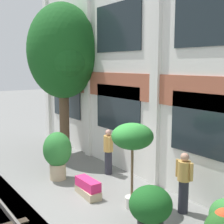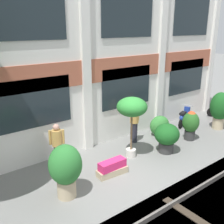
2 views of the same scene
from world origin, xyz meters
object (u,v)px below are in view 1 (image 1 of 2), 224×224
at_px(potted_plant_glazed_jar, 151,208).
at_px(resident_by_doorway, 108,150).
at_px(potted_plant_low_pan, 132,140).
at_px(resident_watching_tracks, 184,181).
at_px(potted_plant_square_trough, 88,188).
at_px(broadleaf_tree, 63,54).
at_px(potted_plant_fluted_column, 57,152).

height_order(potted_plant_glazed_jar, resident_by_doorway, resident_by_doorway).
height_order(potted_plant_low_pan, resident_watching_tracks, potted_plant_low_pan).
bearing_deg(potted_plant_square_trough, broadleaf_tree, 161.73).
height_order(potted_plant_low_pan, potted_plant_square_trough, potted_plant_low_pan).
bearing_deg(potted_plant_square_trough, potted_plant_low_pan, 23.46).
distance_m(potted_plant_fluted_column, resident_watching_tracks, 4.42).
distance_m(broadleaf_tree, potted_plant_fluted_column, 4.52).
relative_size(potted_plant_glazed_jar, resident_watching_tracks, 0.73).
height_order(potted_plant_glazed_jar, resident_watching_tracks, resident_watching_tracks).
bearing_deg(potted_plant_fluted_column, potted_plant_glazed_jar, 2.01).
xyz_separation_m(potted_plant_square_trough, resident_by_doorway, (-1.19, 1.55, 0.62)).
bearing_deg(broadleaf_tree, potted_plant_square_trough, -18.27).
bearing_deg(potted_plant_fluted_column, potted_plant_square_trough, 4.11).
bearing_deg(resident_by_doorway, broadleaf_tree, -61.50).
height_order(potted_plant_square_trough, resident_by_doorway, resident_by_doorway).
bearing_deg(resident_watching_tracks, potted_plant_square_trough, -63.23).
xyz_separation_m(broadleaf_tree, potted_plant_low_pan, (5.70, -0.85, -2.40)).
bearing_deg(resident_watching_tracks, potted_plant_fluted_column, -74.28).
distance_m(potted_plant_glazed_jar, resident_watching_tracks, 1.53).
xyz_separation_m(potted_plant_low_pan, potted_plant_glazed_jar, (1.35, -0.55, -1.21)).
bearing_deg(broadleaf_tree, potted_plant_low_pan, -8.53).
xyz_separation_m(potted_plant_low_pan, resident_by_doorway, (-2.54, 0.97, -1.02)).
height_order(broadleaf_tree, potted_plant_low_pan, broadleaf_tree).
bearing_deg(resident_by_doorway, potted_plant_glazed_jar, 94.98).
bearing_deg(broadleaf_tree, resident_watching_tracks, 0.55).
bearing_deg(resident_by_doorway, resident_watching_tracks, 115.53).
distance_m(broadleaf_tree, potted_plant_low_pan, 6.24).
xyz_separation_m(potted_plant_fluted_column, resident_by_doorway, (0.57, 1.68, -0.07)).
distance_m(potted_plant_low_pan, resident_watching_tracks, 1.70).
bearing_deg(resident_by_doorway, potted_plant_fluted_column, 7.65).
xyz_separation_m(broadleaf_tree, potted_plant_square_trough, (4.36, -1.44, -4.05)).
distance_m(potted_plant_fluted_column, resident_by_doorway, 1.78).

